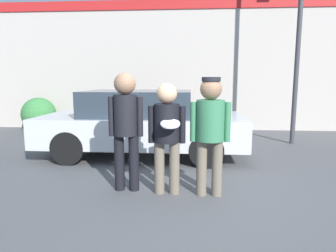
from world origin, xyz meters
TOP-DOWN VIEW (x-y plane):
  - ground_plane at (0.00, 0.00)m, footprint 56.00×56.00m
  - storefront_building at (0.00, 5.84)m, footprint 24.00×0.22m
  - person_left at (-0.92, 0.05)m, footprint 0.51×0.34m
  - person_middle_with_frisbee at (-0.31, -0.04)m, footprint 0.54×0.57m
  - person_right at (0.30, -0.07)m, footprint 0.56×0.39m
  - parked_car_near at (-1.04, 2.19)m, footprint 4.34×1.96m
  - shrub at (-4.90, 5.11)m, footprint 1.09×1.09m

SIDE VIEW (x-z plane):
  - ground_plane at x=0.00m, z-range 0.00..0.00m
  - shrub at x=-4.90m, z-range 0.00..1.09m
  - parked_car_near at x=-1.04m, z-range 0.01..1.44m
  - person_middle_with_frisbee at x=-0.31m, z-range 0.15..1.76m
  - person_right at x=0.30m, z-range 0.18..1.88m
  - person_left at x=-0.92m, z-range 0.18..1.93m
  - storefront_building at x=0.00m, z-range 0.03..4.21m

